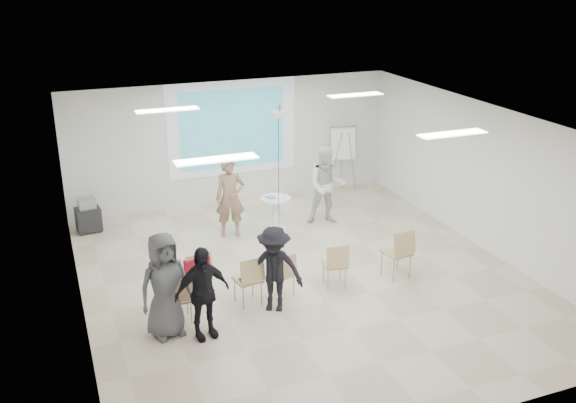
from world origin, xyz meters
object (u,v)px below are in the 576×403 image
object	(u,v)px
player_left	(230,193)
audience_outer	(164,279)
av_cart	(88,216)
flipchart_easel	(343,143)
laptop	(247,277)
audience_mid	(274,264)
player_right	(327,182)
pedestal_table	(276,212)
chair_left_inner	(250,277)
audience_left	(202,286)
chair_far_left	(180,296)
chair_center	(284,272)
chair_right_inner	(336,262)
chair_right_far	(400,250)
chair_left_mid	(197,273)

from	to	relation	value
player_left	audience_outer	xyz separation A→B (m)	(-2.08, -3.45, -0.01)
av_cart	flipchart_easel	bearing A→B (deg)	-2.11
laptop	audience_mid	world-z (taller)	audience_mid
player_right	flipchart_easel	bearing A→B (deg)	73.02
audience_outer	pedestal_table	bearing A→B (deg)	32.90
chair_left_inner	audience_outer	size ratio (longest dim) A/B	0.47
player_left	audience_left	bearing A→B (deg)	-100.78
chair_far_left	chair_center	bearing A→B (deg)	8.38
chair_far_left	flipchart_easel	xyz separation A→B (m)	(5.37, 5.00, 0.77)
player_right	audience_left	xyz separation A→B (m)	(-3.79, -3.64, -0.10)
audience_left	chair_far_left	bearing A→B (deg)	105.81
player_left	av_cart	xyz separation A→B (m)	(-2.87, 1.35, -0.63)
chair_right_inner	audience_outer	size ratio (longest dim) A/B	0.44
chair_far_left	chair_right_far	world-z (taller)	chair_right_far
chair_right_inner	flipchart_easel	size ratio (longest dim) A/B	0.51
chair_left_mid	chair_left_inner	xyz separation A→B (m)	(0.83, -0.38, -0.04)
chair_far_left	chair_left_inner	size ratio (longest dim) A/B	0.90
chair_left_mid	laptop	xyz separation A→B (m)	(0.82, -0.28, -0.09)
laptop	flipchart_easel	xyz separation A→B (m)	(4.14, 4.77, 0.77)
audience_mid	chair_right_inner	bearing A→B (deg)	43.85
chair_right_far	laptop	size ratio (longest dim) A/B	2.95
audience_left	audience_mid	bearing A→B (deg)	6.82
chair_far_left	chair_left_inner	bearing A→B (deg)	7.84
chair_far_left	chair_left_mid	distance (m)	0.66
chair_far_left	av_cart	bearing A→B (deg)	104.90
chair_center	laptop	world-z (taller)	chair_center
player_right	chair_right_inner	bearing A→B (deg)	-93.29
chair_far_left	chair_left_inner	distance (m)	1.25
chair_far_left	audience_left	world-z (taller)	audience_left
player_left	av_cart	distance (m)	3.24
chair_center	player_right	bearing A→B (deg)	34.02
chair_right_inner	audience_outer	xyz separation A→B (m)	(-3.17, -0.43, 0.46)
chair_left_mid	av_cart	world-z (taller)	chair_left_mid
chair_left_inner	laptop	world-z (taller)	chair_left_inner
chair_left_inner	chair_right_inner	bearing A→B (deg)	-6.52
audience_mid	chair_right_far	bearing A→B (deg)	34.95
chair_right_inner	audience_left	xyz separation A→B (m)	(-2.65, -0.71, 0.38)
player_left	chair_left_inner	world-z (taller)	player_left
pedestal_table	audience_left	size ratio (longest dim) A/B	0.46
chair_right_inner	chair_left_mid	bearing A→B (deg)	-178.10
pedestal_table	chair_left_mid	bearing A→B (deg)	-133.42
pedestal_table	chair_left_mid	xyz separation A→B (m)	(-2.38, -2.51, 0.13)
chair_right_inner	audience_mid	size ratio (longest dim) A/B	0.50
player_right	chair_left_inner	size ratio (longest dim) A/B	2.13
player_left	audience_outer	size ratio (longest dim) A/B	1.01
av_cart	chair_left_mid	bearing A→B (deg)	-76.14
player_right	audience_mid	size ratio (longest dim) A/B	1.14
pedestal_table	player_right	world-z (taller)	player_right
laptop	flipchart_easel	world-z (taller)	flipchart_easel
pedestal_table	audience_mid	size ratio (longest dim) A/B	0.47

